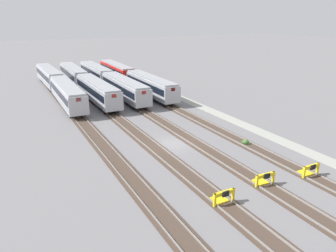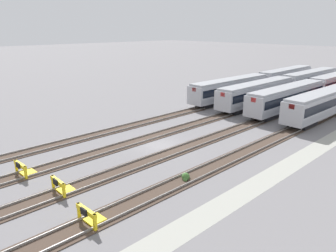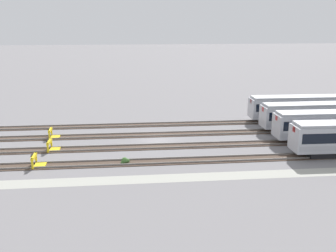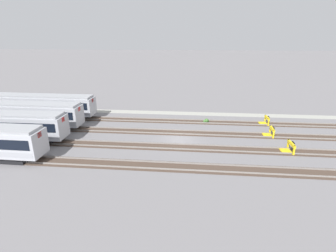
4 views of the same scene
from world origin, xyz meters
The scene contains 17 objects.
ground_plane centered at (0.00, 0.00, 0.00)m, with size 400.00×400.00×0.00m, color slate.
service_walkway centered at (0.00, -11.86, 0.00)m, with size 54.00×2.00×0.01m, color #9E9E93.
rail_track_nearest centered at (0.00, -7.41, 0.04)m, with size 90.00×2.23×0.21m.
rail_track_near_inner centered at (0.00, -2.47, 0.04)m, with size 90.00×2.24×0.21m.
rail_track_middle centered at (0.00, 2.47, 0.04)m, with size 90.00×2.24×0.21m.
rail_track_far_inner centered at (0.00, 7.41, 0.04)m, with size 90.00×2.23×0.21m.
subway_car_front_row_leftmost centered at (22.87, 7.36, 2.04)m, with size 18.04×3.07×3.70m.
subway_car_front_row_left_inner centered at (22.87, -7.46, 2.04)m, with size 18.04×3.11×3.70m.
subway_car_front_row_centre centered at (22.87, 2.43, 2.04)m, with size 18.02×2.94×3.70m.
subway_car_front_row_right_inner centered at (41.54, -2.44, 2.04)m, with size 18.02×2.98×3.70m.
subway_car_front_row_rightmost centered at (41.92, 7.43, 2.04)m, with size 18.05×3.16×3.70m.
subway_car_back_row_leftmost centered at (41.88, 2.44, 2.04)m, with size 18.05×3.15×3.70m.
subway_car_back_row_centre centered at (22.87, -2.42, 2.04)m, with size 18.02×2.99×3.70m.
bumper_stop_nearest_track centered at (-12.59, -7.41, 0.51)m, with size 1.36×2.00×1.22m.
bumper_stop_near_inner_track centered at (-12.00, -2.48, 0.51)m, with size 1.36×2.01×1.22m.
bumper_stop_middle_track centered at (-12.80, 2.48, 0.51)m, with size 1.37×2.01×1.22m.
weed_clump centered at (-3.84, -7.39, 0.24)m, with size 0.92×0.70×0.64m.
Camera 2 is at (-21.51, -23.51, 11.74)m, focal length 35.00 mm.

